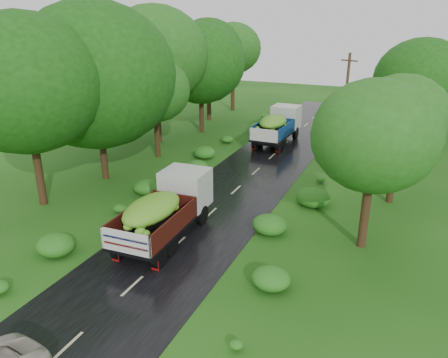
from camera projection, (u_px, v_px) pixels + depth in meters
The scene contains 9 objects.
ground at pixel (132, 286), 18.87m from camera, with size 120.00×120.00×0.00m, color #18450E.
road at pixel (187, 236), 23.16m from camera, with size 6.50×80.00×0.02m, color black.
road_lines at pixel (195, 227), 24.01m from camera, with size 0.12×69.60×0.00m.
truck_near at pixel (167, 207), 22.58m from camera, with size 2.72×7.15×2.97m.
truck_far at pixel (278, 124), 39.44m from camera, with size 2.76×7.19×2.98m.
utility_pole at pixel (345, 102), 35.99m from camera, with size 1.37×0.60×8.15m.
trees_left at pixel (158, 65), 36.17m from camera, with size 6.15×34.55×9.68m.
trees_right at pixel (410, 94), 32.77m from camera, with size 5.60×31.68×7.31m.
shrubs at pixel (247, 176), 30.76m from camera, with size 11.90×44.00×0.70m.
Camera 1 is at (10.00, -13.10, 11.04)m, focal length 35.00 mm.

